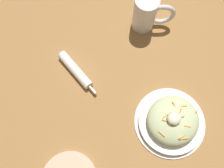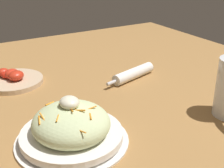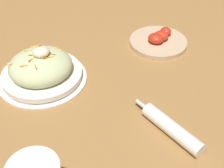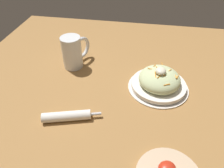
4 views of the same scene
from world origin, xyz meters
name	(u,v)px [view 3 (image 3 of 4)]	position (x,y,z in m)	size (l,w,h in m)	color
ground_plane	(98,95)	(0.00, 0.00, 0.00)	(1.43, 1.43, 0.00)	#9E703D
salad_plate	(41,70)	(-0.11, 0.12, 0.03)	(0.24, 0.24, 0.10)	white
napkin_roll	(172,128)	(0.10, -0.18, 0.02)	(0.08, 0.19, 0.03)	white
tomato_plate	(159,40)	(0.26, 0.14, 0.01)	(0.18, 0.18, 0.04)	#D1B28E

